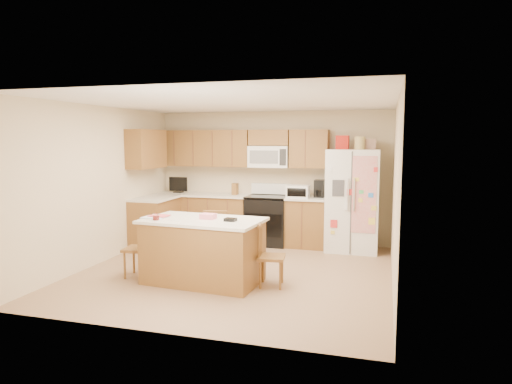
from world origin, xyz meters
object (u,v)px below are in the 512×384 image
(windsor_chair_back, at_px, (217,240))
(island, at_px, (203,250))
(windsor_chair_left, at_px, (139,248))
(stove, at_px, (268,219))
(windsor_chair_right, at_px, (270,256))
(refrigerator, at_px, (353,199))

(windsor_chair_back, bearing_deg, island, -83.96)
(island, relative_size, windsor_chair_left, 1.93)
(stove, height_order, windsor_chair_right, stove)
(refrigerator, bearing_deg, stove, 177.70)
(island, height_order, windsor_chair_right, island)
(stove, xyz_separation_m, windsor_chair_back, (-0.36, -1.75, -0.04))
(windsor_chair_back, relative_size, windsor_chair_right, 1.06)
(refrigerator, height_order, windsor_chair_left, refrigerator)
(windsor_chair_left, bearing_deg, windsor_chair_back, 40.15)
(windsor_chair_left, distance_m, windsor_chair_right, 1.91)
(island, xyz_separation_m, windsor_chair_right, (0.93, 0.08, -0.04))
(refrigerator, xyz_separation_m, windsor_chair_back, (-1.93, -1.69, -0.49))
(stove, bearing_deg, refrigerator, -2.30)
(stove, distance_m, refrigerator, 1.63)
(windsor_chair_left, height_order, windsor_chair_right, windsor_chair_left)
(island, bearing_deg, windsor_chair_left, -178.90)
(windsor_chair_left, bearing_deg, windsor_chair_right, 3.11)
(stove, relative_size, refrigerator, 0.55)
(windsor_chair_left, xyz_separation_m, windsor_chair_right, (1.91, 0.10, -0.01))
(stove, xyz_separation_m, windsor_chair_right, (0.65, -2.41, -0.07))
(refrigerator, bearing_deg, island, -127.25)
(island, xyz_separation_m, windsor_chair_back, (-0.08, 0.74, -0.02))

